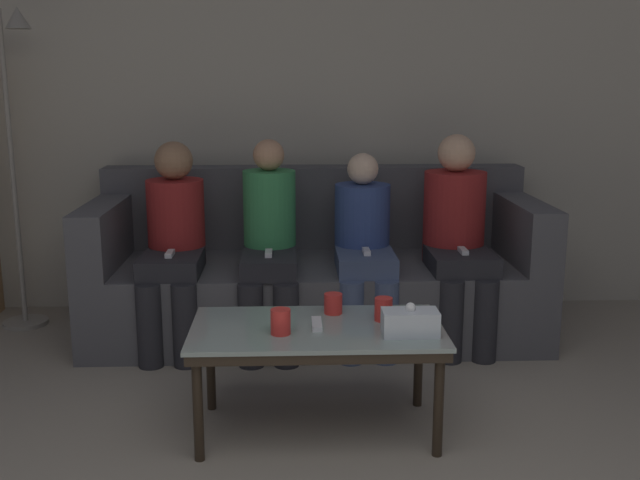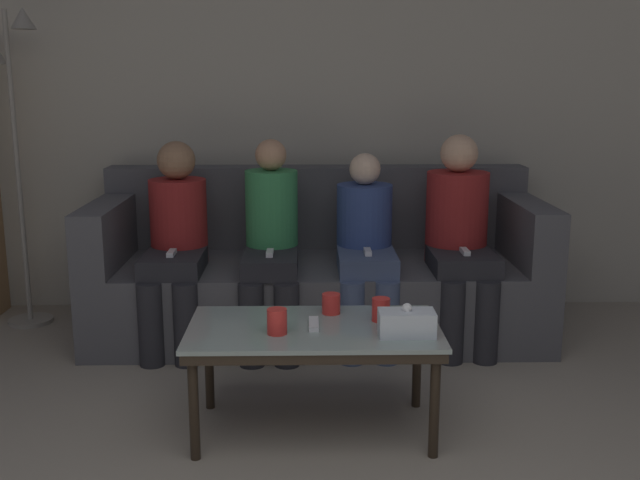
# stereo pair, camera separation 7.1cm
# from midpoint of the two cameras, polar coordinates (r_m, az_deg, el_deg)

# --- Properties ---
(wall_back) EXTENTS (12.00, 0.06, 2.60)m
(wall_back) POSITION_cam_midpoint_polar(r_m,az_deg,el_deg) (4.73, 0.16, 10.45)
(wall_back) COLOR #B7B2A3
(wall_back) RESTS_ON ground_plane
(couch) EXTENTS (2.52, 0.95, 0.93)m
(couch) POSITION_cam_midpoint_polar(r_m,az_deg,el_deg) (4.34, 0.30, -2.68)
(couch) COLOR #515156
(couch) RESTS_ON ground_plane
(coffee_table) EXTENTS (1.03, 0.56, 0.46)m
(coffee_table) POSITION_cam_midpoint_polar(r_m,az_deg,el_deg) (3.08, 0.19, -7.40)
(coffee_table) COLOR #8C9E99
(coffee_table) RESTS_ON ground_plane
(cup_near_left) EXTENTS (0.08, 0.08, 0.10)m
(cup_near_left) POSITION_cam_midpoint_polar(r_m,az_deg,el_deg) (2.97, -2.60, -6.22)
(cup_near_left) COLOR red
(cup_near_left) RESTS_ON coffee_table
(cup_near_right) EXTENTS (0.08, 0.08, 0.09)m
(cup_near_right) POSITION_cam_midpoint_polar(r_m,az_deg,el_deg) (3.21, 1.49, -4.88)
(cup_near_right) COLOR red
(cup_near_right) RESTS_ON coffee_table
(cup_far_center) EXTENTS (0.08, 0.08, 0.10)m
(cup_far_center) POSITION_cam_midpoint_polar(r_m,az_deg,el_deg) (3.13, 5.32, -5.30)
(cup_far_center) COLOR red
(cup_far_center) RESTS_ON coffee_table
(tissue_box) EXTENTS (0.22, 0.12, 0.13)m
(tissue_box) POSITION_cam_midpoint_polar(r_m,az_deg,el_deg) (2.97, 7.31, -6.28)
(tissue_box) COLOR silver
(tissue_box) RESTS_ON coffee_table
(game_remote) EXTENTS (0.04, 0.15, 0.02)m
(game_remote) POSITION_cam_midpoint_polar(r_m,az_deg,el_deg) (3.06, 0.20, -6.42)
(game_remote) COLOR white
(game_remote) RESTS_ON coffee_table
(standing_lamp) EXTENTS (0.31, 0.26, 1.83)m
(standing_lamp) POSITION_cam_midpoint_polar(r_m,az_deg,el_deg) (4.66, -21.59, 7.45)
(standing_lamp) COLOR gray
(standing_lamp) RESTS_ON ground_plane
(seated_person_left_end) EXTENTS (0.31, 0.65, 1.11)m
(seated_person_left_end) POSITION_cam_midpoint_polar(r_m,az_deg,el_deg) (4.11, -10.44, 0.09)
(seated_person_left_end) COLOR #28282D
(seated_person_left_end) RESTS_ON ground_plane
(seated_person_mid_left) EXTENTS (0.31, 0.65, 1.13)m
(seated_person_mid_left) POSITION_cam_midpoint_polar(r_m,az_deg,el_deg) (4.04, -3.25, -0.04)
(seated_person_mid_left) COLOR #28282D
(seated_person_mid_left) RESTS_ON ground_plane
(seated_person_mid_right) EXTENTS (0.31, 0.63, 1.05)m
(seated_person_mid_right) POSITION_cam_midpoint_polar(r_m,az_deg,el_deg) (4.07, 4.01, -0.39)
(seated_person_mid_right) COLOR #47567A
(seated_person_mid_right) RESTS_ON ground_plane
(seated_person_right_end) EXTENTS (0.34, 0.65, 1.15)m
(seated_person_right_end) POSITION_cam_midpoint_polar(r_m,az_deg,el_deg) (4.16, 11.07, 0.52)
(seated_person_right_end) COLOR #28282D
(seated_person_right_end) RESTS_ON ground_plane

